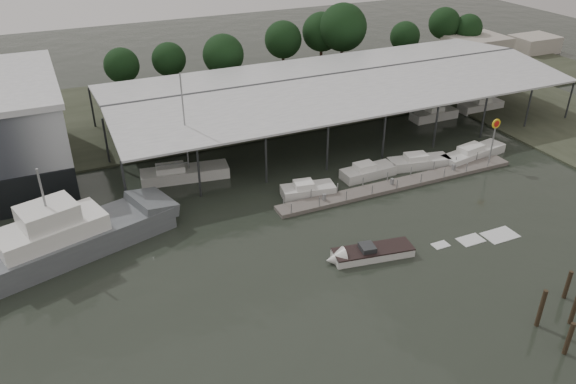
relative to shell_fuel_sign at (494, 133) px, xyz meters
name	(u,v)px	position (x,y,z in m)	size (l,w,h in m)	color
ground	(316,275)	(-27.00, -9.99, -3.93)	(200.00, 200.00, 0.00)	black
land_strip_far	(181,108)	(-27.00, 32.01, -3.83)	(140.00, 30.00, 0.30)	#3D4332
covered_boat_shed	(336,79)	(-10.00, 18.01, 2.20)	(58.24, 24.00, 6.96)	silver
floating_dock	(400,184)	(-12.00, 0.01, -3.72)	(28.00, 2.00, 1.40)	#605A54
shell_fuel_sign	(494,133)	(0.00, 0.00, 0.00)	(1.10, 0.18, 5.55)	gray
distant_commercial_buildings	(494,46)	(32.03, 34.70, -2.08)	(22.00, 8.00, 4.00)	#9F988C
grey_trawler	(69,238)	(-44.77, 1.47, -2.35)	(19.42, 9.91, 8.84)	#555B5E
white_sailboat	(183,173)	(-32.30, 10.97, -3.28)	(9.59, 3.94, 11.85)	silver
speedboat_underway	(366,254)	(-22.04, -9.62, -3.53)	(18.58, 4.88, 2.00)	silver
moored_cruiser_0	(307,190)	(-21.77, 2.20, -3.31)	(5.69, 3.06, 1.70)	silver
moored_cruiser_1	(368,171)	(-14.01, 3.23, -3.31)	(6.10, 2.38, 1.70)	silver
moored_cruiser_2	(418,162)	(-7.55, 2.93, -3.31)	(7.19, 3.45, 1.70)	silver
moored_cruiser_3	(473,153)	(-0.47, 2.19, -3.31)	(9.01, 3.65, 1.70)	silver
horizon_tree_line	(320,37)	(-1.84, 38.26, 2.19)	(66.17, 11.35, 11.43)	#311F16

